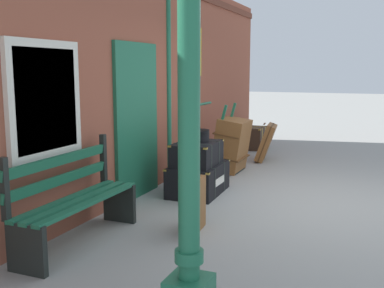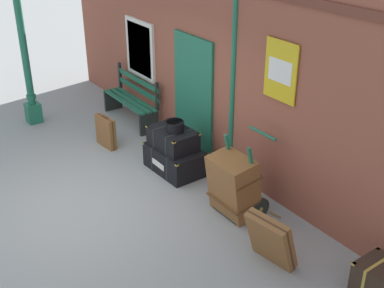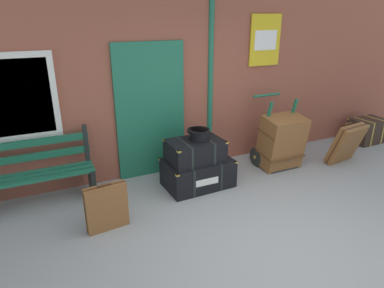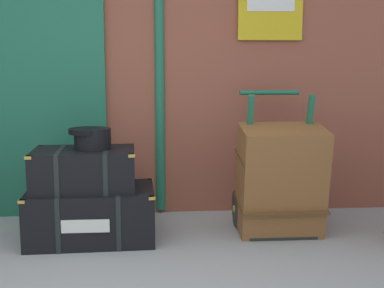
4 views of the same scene
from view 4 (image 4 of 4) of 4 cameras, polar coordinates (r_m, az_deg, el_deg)
name	(u,v)px [view 4 (image 4 of 4)]	position (r m, az deg, el deg)	size (l,w,h in m)	color
brick_facade	(107,44)	(4.99, -9.37, 10.86)	(10.40, 0.35, 3.20)	brown
steamer_trunk_base	(92,214)	(4.30, -11.02, -7.58)	(1.03, 0.69, 0.43)	black
steamer_trunk_middle	(84,169)	(4.21, -11.82, -2.74)	(0.83, 0.58, 0.33)	black
round_hatbox	(92,137)	(4.16, -11.03, 0.74)	(0.33, 0.31, 0.17)	black
porters_trolley	(275,198)	(4.54, 9.16, -5.87)	(0.71, 0.68, 1.18)	black
large_brown_trunk	(281,180)	(4.32, 9.77, -3.93)	(0.70, 0.56, 0.93)	brown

